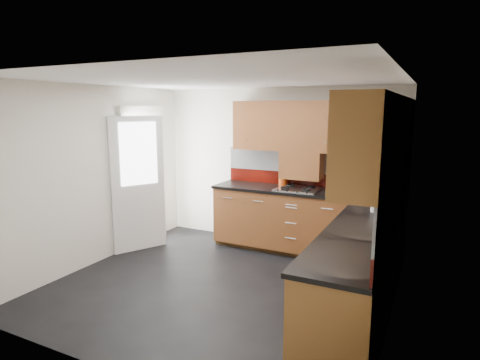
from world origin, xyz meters
The scene contains 14 objects.
room centered at (0.00, 0.00, 1.50)m, with size 4.00×3.80×2.64m.
base_cabinets centered at (1.07, 0.72, 0.44)m, with size 2.70×3.20×0.95m.
countertop centered at (1.05, 0.70, 0.92)m, with size 2.72×3.22×0.04m.
backsplash centered at (1.28, 0.93, 1.21)m, with size 2.70×3.20×0.54m.
upper_cabinets centered at (1.23, 0.78, 1.84)m, with size 2.50×3.20×0.72m.
extractor_hood centered at (0.45, 1.64, 1.28)m, with size 0.60×0.33×0.40m, color #592B14.
glass_cabinet centered at (1.71, 1.07, 1.87)m, with size 0.32×0.80×0.66m.
back_door centered at (-1.78, 0.75, 1.03)m, with size 0.42×1.19×2.04m.
gas_hob centered at (0.45, 1.47, 0.96)m, with size 0.61×0.53×0.05m.
utensil_pot centered at (0.14, 1.69, 1.04)m, with size 0.13×0.13×0.46m.
toaster centered at (1.64, 1.62, 1.02)m, with size 0.24×0.15×0.17m.
food_processor centered at (1.67, 0.77, 1.09)m, with size 0.20×0.20×0.34m.
paper_towel centered at (1.63, 0.66, 1.06)m, with size 0.11×0.11×0.23m, color white.
orange_cloth centered at (1.60, 1.08, 0.95)m, with size 0.13×0.11×0.01m, color red.
Camera 1 is at (2.21, -3.94, 2.08)m, focal length 30.00 mm.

